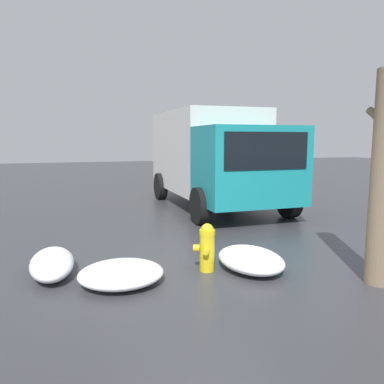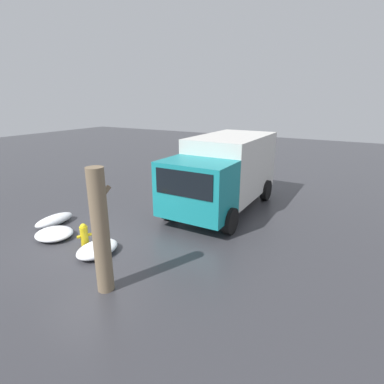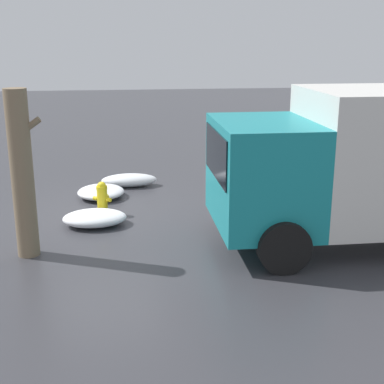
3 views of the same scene
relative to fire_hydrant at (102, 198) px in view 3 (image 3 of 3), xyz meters
name	(u,v)px [view 3 (image 3 of 3)]	position (x,y,z in m)	size (l,w,h in m)	color
ground_plane	(103,214)	(0.00, 0.00, -0.39)	(60.00, 60.00, 0.00)	#38383D
fire_hydrant	(102,198)	(0.00, 0.00, 0.00)	(0.42, 0.36, 0.76)	yellow
tree_trunk	(22,174)	(-1.26, -2.14, 1.11)	(0.59, 0.39, 2.98)	#7F6B51
delivery_truck	(384,160)	(5.31, -2.27, 1.20)	(6.11, 2.79, 2.90)	teal
snow_pile_by_hydrant	(129,180)	(0.63, 2.29, -0.22)	(1.46, 0.64, 0.34)	white
snow_pile_curbside	(95,218)	(-0.15, -0.69, -0.23)	(1.33, 0.95, 0.31)	white
snow_pile_by_tree	(101,192)	(-0.08, 1.34, -0.25)	(1.14, 1.22, 0.28)	white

